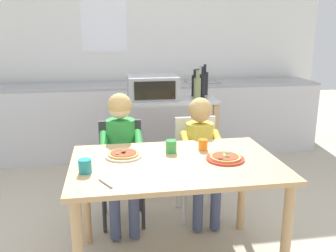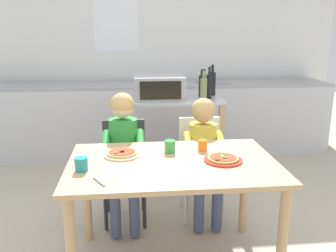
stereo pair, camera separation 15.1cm
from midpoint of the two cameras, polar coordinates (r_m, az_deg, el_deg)
ground_plane at (r=3.56m, az=-0.04°, el=-10.64°), size 10.69×10.69×0.00m
back_wall_tiled at (r=4.87m, az=-2.07°, el=12.78°), size 4.89×0.13×2.70m
kitchen_counter at (r=4.59m, az=-1.59°, el=1.17°), size 4.40×0.60×1.08m
kitchen_island_cart at (r=3.60m, az=1.85°, el=-0.34°), size 0.95×0.55×0.89m
toaster_oven at (r=3.49m, az=-0.18°, el=6.08°), size 0.47×0.40×0.22m
bottle_slim_sauce at (r=3.51m, az=7.64°, el=6.22°), size 0.05×0.05×0.30m
bottle_tall_green_wine at (r=3.70m, az=8.07°, el=6.63°), size 0.07×0.07×0.30m
bottle_clear_vinegar at (r=3.62m, az=6.52°, el=6.34°), size 0.06×0.06×0.26m
bottle_squat_spirits at (r=3.43m, az=6.82°, el=5.88°), size 0.07×0.07×0.29m
dining_table at (r=2.33m, az=2.62°, el=-7.92°), size 1.30×0.84×0.74m
dining_chair_left at (r=3.00m, az=-5.38°, el=-5.80°), size 0.36×0.36×0.81m
dining_chair_right at (r=3.08m, az=6.50°, el=-5.23°), size 0.36×0.36×0.81m
child_in_green_shirt at (r=2.82m, az=-5.44°, el=-3.06°), size 0.32×0.42×1.05m
child_in_yellow_shirt at (r=2.92m, az=7.11°, el=-3.04°), size 0.32×0.42×0.99m
pizza_plate_cream at (r=2.40m, az=-5.40°, el=-4.34°), size 0.24×0.24×0.03m
pizza_plate_red_rimmed at (r=2.34m, az=10.41°, el=-5.12°), size 0.24×0.24×0.03m
drinking_cup_orange at (r=2.50m, az=7.12°, el=-3.02°), size 0.06×0.06×0.08m
drinking_cup_teal at (r=2.18m, az=-11.44°, el=-5.87°), size 0.08×0.08×0.08m
drinking_cup_green at (r=2.44m, az=2.02°, el=-3.23°), size 0.07×0.07×0.08m
serving_spoon at (r=2.02m, az=-8.60°, el=-8.55°), size 0.08×0.13×0.01m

